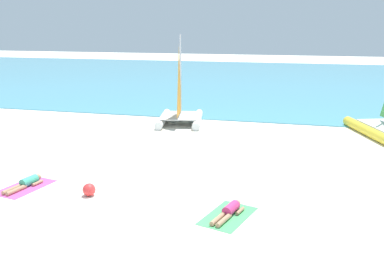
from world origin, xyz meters
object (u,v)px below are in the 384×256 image
Objects in this scene: towel_right at (228,216)px; sunbather_right at (229,211)px; sunbather_left at (26,183)px; towel_left at (25,187)px; beach_ball at (89,190)px; sailboat_white at (180,111)px.

sunbather_right is at bearing 73.88° from towel_right.
sunbather_left is 1.01× the size of sunbather_right.
sunbather_right is (0.02, 0.06, 0.13)m from towel_right.
sunbather_right reaches higher than towel_left.
beach_ball reaches higher than towel_left.
sunbather_right is 3.72× the size of beach_ball.
sunbather_right is at bearing -77.89° from sailboat_white.
sunbather_right is 4.62m from beach_ball.
sunbather_right is at bearing -3.56° from towel_left.
towel_left is at bearing -113.49° from sailboat_white.
beach_ball is at bearing 175.26° from towel_right.
beach_ball reaches higher than sunbather_left.
sailboat_white reaches higher than towel_right.
beach_ball is (2.47, -0.12, 0.20)m from towel_left.
towel_left is 1.22× the size of sunbather_left.
sunbather_right is (4.64, -11.09, -0.60)m from sailboat_white.
towel_left is at bearing 175.91° from towel_right.
towel_right is at bearing -90.00° from sunbather_right.
sailboat_white is 12.09m from towel_right.
sunbather_right is at bearing -3.93° from beach_ball.
sailboat_white reaches higher than towel_left.
sailboat_white is 10.87m from sunbather_left.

